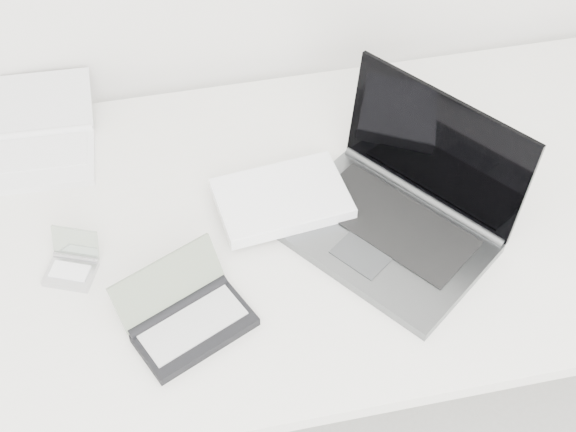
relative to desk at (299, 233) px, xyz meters
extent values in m
cube|color=white|center=(0.00, 0.00, 0.03)|extent=(1.60, 0.80, 0.03)
cylinder|color=silver|center=(0.75, 0.35, -0.33)|extent=(0.04, 0.04, 0.70)
cube|color=#575A5C|center=(0.14, -0.08, 0.06)|extent=(0.42, 0.44, 0.02)
cube|color=black|center=(0.16, -0.06, 0.07)|extent=(0.29, 0.32, 0.00)
cube|color=black|center=(0.25, 0.00, 0.18)|extent=(0.25, 0.31, 0.23)
cylinder|color=#575A5C|center=(0.24, -0.01, 0.07)|extent=(0.23, 0.30, 0.02)
cube|color=#3B3E41|center=(0.08, -0.12, 0.07)|extent=(0.11, 0.11, 0.00)
cube|color=white|center=(-0.03, 0.03, 0.08)|extent=(0.25, 0.18, 0.02)
cube|color=white|center=(-0.03, 0.03, 0.09)|extent=(0.25, 0.18, 0.00)
cube|color=white|center=(-0.47, 0.24, 0.05)|extent=(0.22, 0.16, 0.02)
cube|color=silver|center=(-0.47, 0.25, 0.06)|extent=(0.19, 0.10, 0.00)
cube|color=silver|center=(-0.47, 0.38, 0.09)|extent=(0.22, 0.13, 0.06)
cylinder|color=white|center=(-0.47, 0.31, 0.06)|extent=(0.21, 0.03, 0.02)
cube|color=#BDBDC1|center=(-0.42, -0.05, 0.05)|extent=(0.10, 0.09, 0.01)
cube|color=white|center=(-0.42, -0.05, 0.06)|extent=(0.08, 0.06, 0.00)
cube|color=#9AA89A|center=(-0.41, -0.01, 0.09)|extent=(0.09, 0.05, 0.06)
cylinder|color=#BDBDC1|center=(-0.41, -0.02, 0.06)|extent=(0.08, 0.04, 0.01)
cube|color=black|center=(-0.22, -0.21, 0.06)|extent=(0.22, 0.17, 0.02)
cube|color=#A4A4A4|center=(-0.23, -0.21, 0.07)|extent=(0.19, 0.14, 0.00)
cube|color=slate|center=(-0.26, -0.14, 0.10)|extent=(0.20, 0.13, 0.08)
cylinder|color=black|center=(-0.24, -0.16, 0.06)|extent=(0.18, 0.10, 0.02)
camera|label=1|loc=(-0.22, -0.94, 1.20)|focal=50.00mm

